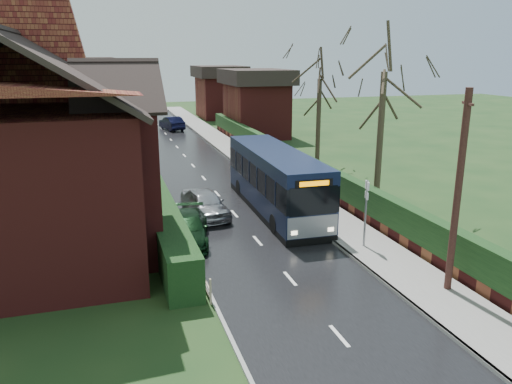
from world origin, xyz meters
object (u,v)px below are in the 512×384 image
object	(u,v)px
brick_house	(37,142)
bus_stop_sign	(366,204)
car_green	(188,229)
bus	(275,181)
telegraph_pole	(458,194)
car_silver	(205,203)

from	to	relation	value
brick_house	bus_stop_sign	xyz separation A→B (m)	(12.73, -4.92, -2.42)
car_green	bus_stop_sign	world-z (taller)	bus_stop_sign
brick_house	bus	distance (m)	11.35
bus	telegraph_pole	world-z (taller)	telegraph_pole
bus_stop_sign	car_green	bearing A→B (deg)	172.11
bus_stop_sign	telegraph_pole	bearing A→B (deg)	-64.37
car_silver	telegraph_pole	distance (m)	12.63
car_green	brick_house	bearing A→B (deg)	171.23
car_green	telegraph_pole	size ratio (longest dim) A/B	0.61
bus	car_silver	distance (m)	3.80
brick_house	bus_stop_sign	size ratio (longest dim) A/B	4.93
bus_stop_sign	bus	bearing A→B (deg)	121.68
bus_stop_sign	telegraph_pole	world-z (taller)	telegraph_pole
brick_house	bus_stop_sign	world-z (taller)	brick_house
telegraph_pole	bus_stop_sign	bearing A→B (deg)	120.70
bus	bus_stop_sign	bearing A→B (deg)	-72.22
car_silver	bus_stop_sign	bearing A→B (deg)	-56.70
bus	car_green	size ratio (longest dim) A/B	2.51
car_green	telegraph_pole	xyz separation A→B (m)	(7.70, -7.33, 2.89)
car_silver	bus	bearing A→B (deg)	-9.67
brick_house	bus_stop_sign	distance (m)	13.86
telegraph_pole	car_green	bearing A→B (deg)	156.76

